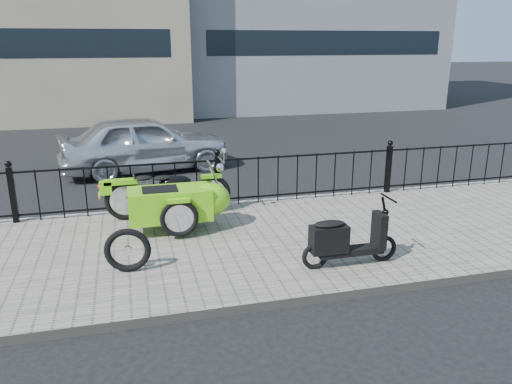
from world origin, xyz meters
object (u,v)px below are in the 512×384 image
object	(u,v)px
scooter	(344,241)
motorcycle_sidecar	(180,200)
sedan_car	(145,143)
spare_tire	(128,250)

from	to	relation	value
scooter	motorcycle_sidecar	bearing A→B (deg)	134.23
motorcycle_sidecar	sedan_car	xyz separation A→B (m)	(-0.35, 4.45, 0.10)
sedan_car	spare_tire	bearing A→B (deg)	164.98
motorcycle_sidecar	spare_tire	distance (m)	1.73
scooter	spare_tire	xyz separation A→B (m)	(-2.86, 0.55, -0.06)
spare_tire	sedan_car	size ratio (longest dim) A/B	0.15
motorcycle_sidecar	scooter	world-z (taller)	motorcycle_sidecar
spare_tire	scooter	bearing A→B (deg)	-10.99
motorcycle_sidecar	scooter	distance (m)	2.85
motorcycle_sidecar	scooter	bearing A→B (deg)	-45.77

